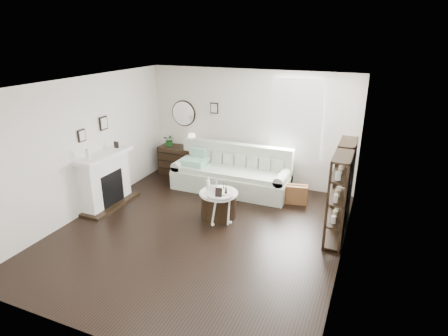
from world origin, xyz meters
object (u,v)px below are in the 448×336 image
at_px(dresser, 181,161).
at_px(drum_table, 219,204).
at_px(sofa, 232,176).
at_px(pedestal_table, 220,196).

height_order(dresser, drum_table, dresser).
height_order(sofa, pedestal_table, sofa).
xyz_separation_m(sofa, drum_table, (0.26, -1.37, -0.08)).
relative_size(sofa, dresser, 2.40).
bearing_deg(drum_table, sofa, 100.85).
bearing_deg(pedestal_table, dresser, 134.46).
bearing_deg(sofa, pedestal_table, -76.04).
height_order(sofa, dresser, sofa).
height_order(drum_table, pedestal_table, pedestal_table).
distance_m(dresser, drum_table, 2.53).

